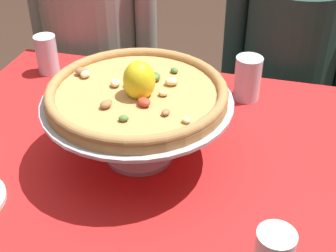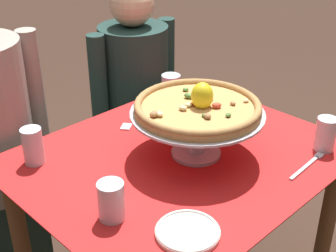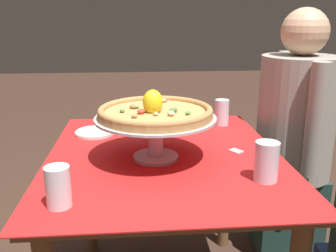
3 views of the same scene
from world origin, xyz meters
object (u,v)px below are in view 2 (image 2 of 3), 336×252
pizza_stand (197,123)px  dinner_fork (308,164)px  pizza (198,106)px  water_glass_front_right (325,136)px  water_glass_back_right (171,92)px  water_glass_side_left (111,203)px  sugar_packet (126,127)px  water_glass_back_left (33,148)px  side_plate (188,231)px  diner_right (136,106)px

pizza_stand → dinner_fork: 0.39m
pizza → water_glass_front_right: bearing=-40.3°
dinner_fork → water_glass_back_right: bearing=89.0°
pizza_stand → water_glass_side_left: bearing=-171.3°
dinner_fork → sugar_packet: (-0.25, 0.62, -0.00)m
pizza_stand → water_glass_back_right: 0.41m
pizza → water_glass_back_right: 0.42m
water_glass_side_left → water_glass_back_right: bearing=32.6°
sugar_packet → water_glass_back_right: bearing=5.5°
water_glass_back_right → sugar_packet: 0.27m
water_glass_front_right → water_glass_back_right: bearing=100.6°
pizza_stand → water_glass_back_right: size_ratio=3.41×
water_glass_back_left → side_plate: water_glass_back_left is taller
sugar_packet → diner_right: bearing=45.6°
diner_right → water_glass_front_right: bearing=-89.9°
water_glass_side_left → sugar_packet: bearing=45.8°
water_glass_back_right → side_plate: size_ratio=0.74×
dinner_fork → diner_right: diner_right is taller
pizza_stand → sugar_packet: bearing=98.2°
pizza → water_glass_back_left: 0.55m
side_plate → diner_right: 1.17m
water_glass_front_right → diner_right: bearing=90.1°
water_glass_back_left → water_glass_side_left: size_ratio=1.10×
pizza → dinner_fork: pizza is taller
sugar_packet → pizza: bearing=-81.8°
side_plate → water_glass_front_right: bearing=-2.6°
water_glass_front_right → side_plate: bearing=177.4°
water_glass_back_right → diner_right: diner_right is taller
water_glass_back_left → water_glass_side_left: (0.00, -0.40, -0.00)m
pizza → side_plate: bearing=-140.9°
water_glass_front_right → side_plate: (-0.65, 0.03, -0.04)m
dinner_fork → water_glass_front_right: bearing=8.4°
water_glass_front_right → water_glass_back_left: bearing=140.2°
water_glass_back_left → sugar_packet: bearing=-3.8°
water_glass_back_left → water_glass_back_right: size_ratio=0.96×
dinner_fork → water_glass_side_left: bearing=158.7°
water_glass_front_right → pizza: bearing=139.7°
side_plate → pizza_stand: bearing=39.2°
water_glass_back_right → dinner_fork: bearing=-91.0°
pizza_stand → water_glass_back_left: (-0.41, 0.34, -0.07)m
pizza_stand → water_glass_side_left: pizza_stand is taller
diner_right → water_glass_side_left: bearing=-134.3°
sugar_packet → water_glass_side_left: bearing=-134.2°
water_glass_side_left → dinner_fork: (0.62, -0.24, -0.05)m
water_glass_back_right → dinner_fork: size_ratio=0.62×
water_glass_back_right → side_plate: 0.80m
water_glass_back_left → diner_right: 0.86m
water_glass_back_left → water_glass_back_right: water_glass_back_right is taller
water_glass_back_right → water_glass_side_left: bearing=-147.4°
water_glass_front_right → side_plate: water_glass_front_right is taller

